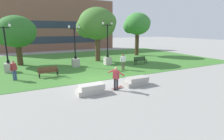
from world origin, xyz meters
name	(u,v)px	position (x,y,z in m)	size (l,w,h in m)	color
ground_plane	(97,81)	(0.00, 0.00, 0.00)	(140.00, 140.00, 0.00)	gray
grass_lawn	(69,62)	(0.00, 10.00, 0.01)	(40.00, 20.00, 0.02)	#3D752D
concrete_block_center	(91,89)	(-1.42, -2.42, 0.31)	(1.87, 0.90, 0.64)	#B2ADA3
concrete_block_left	(136,81)	(2.40, -2.32, 0.31)	(1.90, 0.90, 0.64)	#9E9991
person_skateboarder	(116,77)	(0.41, -2.64, 0.98)	(0.62, 1.44, 1.71)	#28282D
skateboard	(117,88)	(0.63, -2.43, 0.09)	(1.03, 0.49, 0.14)	maroon
park_bench_near_left	(48,71)	(-3.41, 3.41, 0.54)	(1.84, 0.71, 0.90)	brown
park_bench_near_right	(140,60)	(7.76, 4.60, 0.54)	(1.83, 0.64, 0.90)	#284723
lamp_post_center	(76,58)	(0.07, 6.71, 1.00)	(1.32, 0.80, 4.80)	#ADA89E
lamp_post_right	(8,62)	(-6.74, 7.06, 1.02)	(1.32, 0.80, 4.91)	#ADA89E
lamp_post_left	(108,56)	(3.91, 6.06, 1.07)	(1.32, 0.80, 5.23)	#ADA89E
tree_near_left	(137,24)	(11.77, 11.28, 5.06)	(4.35, 4.15, 6.90)	#42301E
tree_far_left	(97,24)	(3.77, 9.07, 4.92)	(5.18, 4.93, 7.08)	#4C3823
tree_near_right	(16,32)	(-5.78, 10.63, 3.95)	(4.55, 4.34, 5.84)	#42301E
person_bystander_near_lawn	(14,69)	(-6.13, 3.47, 0.98)	(0.60, 0.45, 1.71)	#384C7A
person_bystander_far_lawn	(123,61)	(4.14, 2.70, 0.98)	(0.69, 0.27, 1.71)	brown
building_facade_distant	(57,25)	(1.36, 24.50, 5.22)	(24.81, 1.03, 10.45)	brown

